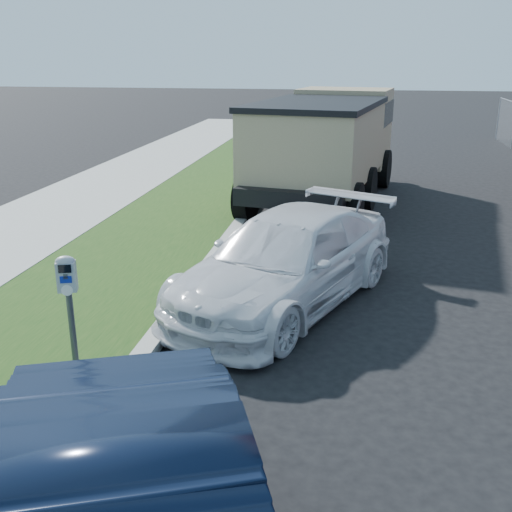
# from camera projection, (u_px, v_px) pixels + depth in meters

# --- Properties ---
(ground) EXTENTS (120.00, 120.00, 0.00)m
(ground) POSITION_uv_depth(u_px,v_px,m) (353.00, 363.00, 7.45)
(ground) COLOR black
(ground) RESTS_ON ground
(streetside) EXTENTS (6.12, 50.00, 0.15)m
(streetside) POSITION_uv_depth(u_px,v_px,m) (25.00, 276.00, 10.19)
(streetside) COLOR gray
(streetside) RESTS_ON ground
(parking_meter) EXTENTS (0.24, 0.19, 1.52)m
(parking_meter) POSITION_uv_depth(u_px,v_px,m) (69.00, 293.00, 6.37)
(parking_meter) COLOR #3F4247
(parking_meter) RESTS_ON ground
(white_wagon) EXTENTS (3.66, 5.12, 1.38)m
(white_wagon) POSITION_uv_depth(u_px,v_px,m) (289.00, 259.00, 9.12)
(white_wagon) COLOR silver
(white_wagon) RESTS_ON ground
(dump_truck) EXTENTS (3.72, 7.26, 2.72)m
(dump_truck) POSITION_uv_depth(u_px,v_px,m) (327.00, 141.00, 15.44)
(dump_truck) COLOR black
(dump_truck) RESTS_ON ground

